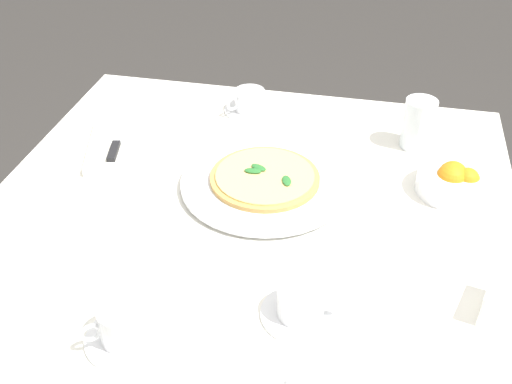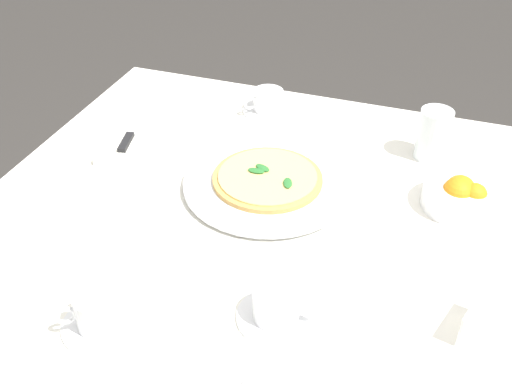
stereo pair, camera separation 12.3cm
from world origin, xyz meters
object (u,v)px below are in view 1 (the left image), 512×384
(coffee_cup_right_edge, at_px, (301,304))
(coffee_cup_left_edge, at_px, (249,102))
(pizza, at_px, (265,177))
(napkin_folded, at_px, (118,145))
(coffee_cup_far_right, at_px, (124,326))
(citrus_bowl, at_px, (454,181))
(dinner_knife, at_px, (118,140))
(water_glass_near_left, at_px, (418,127))
(menu_card, at_px, (487,296))
(pizza_plate, at_px, (265,183))

(coffee_cup_right_edge, distance_m, coffee_cup_left_edge, 0.69)
(pizza, height_order, napkin_folded, pizza)
(pizza, bearing_deg, coffee_cup_left_edge, 18.22)
(coffee_cup_right_edge, xyz_separation_m, coffee_cup_far_right, (-0.11, 0.26, 0.01))
(citrus_bowl, bearing_deg, dinner_knife, 89.07)
(napkin_folded, bearing_deg, pizza, -118.51)
(pizza, height_order, water_glass_near_left, water_glass_near_left)
(water_glass_near_left, bearing_deg, coffee_cup_right_edge, 162.48)
(napkin_folded, relative_size, dinner_knife, 1.28)
(coffee_cup_left_edge, bearing_deg, menu_card, -137.59)
(coffee_cup_far_right, relative_size, citrus_bowl, 0.87)
(coffee_cup_right_edge, xyz_separation_m, menu_card, (0.08, -0.29, 0.00))
(pizza, height_order, menu_card, menu_card)
(citrus_bowl, bearing_deg, menu_card, -173.49)
(citrus_bowl, relative_size, menu_card, 1.73)
(coffee_cup_far_right, distance_m, water_glass_near_left, 0.81)
(dinner_knife, bearing_deg, coffee_cup_right_edge, -143.20)
(water_glass_near_left, relative_size, dinner_knife, 0.61)
(coffee_cup_right_edge, height_order, coffee_cup_far_right, coffee_cup_far_right)
(water_glass_near_left, bearing_deg, menu_card, -167.12)
(dinner_knife, height_order, menu_card, menu_card)
(coffee_cup_far_right, bearing_deg, menu_card, -71.48)
(coffee_cup_right_edge, relative_size, dinner_knife, 0.68)
(coffee_cup_right_edge, bearing_deg, pizza, 20.71)
(pizza_plate, xyz_separation_m, citrus_bowl, (0.07, -0.38, 0.02))
(coffee_cup_right_edge, bearing_deg, coffee_cup_far_right, 112.47)
(coffee_cup_right_edge, xyz_separation_m, water_glass_near_left, (0.57, -0.18, 0.03))
(coffee_cup_left_edge, distance_m, dinner_knife, 0.35)
(coffee_cup_far_right, bearing_deg, coffee_cup_right_edge, -67.53)
(coffee_cup_right_edge, distance_m, napkin_folded, 0.64)
(coffee_cup_left_edge, bearing_deg, pizza, -161.78)
(coffee_cup_right_edge, distance_m, menu_card, 0.30)
(pizza_plate, bearing_deg, coffee_cup_left_edge, 18.21)
(pizza, relative_size, menu_card, 2.65)
(coffee_cup_right_edge, relative_size, napkin_folded, 0.53)
(coffee_cup_right_edge, height_order, dinner_knife, coffee_cup_right_edge)
(napkin_folded, height_order, menu_card, menu_card)
(pizza_plate, relative_size, menu_card, 4.08)
(pizza, xyz_separation_m, menu_card, (-0.26, -0.42, 0.01))
(water_glass_near_left, xyz_separation_m, dinner_knife, (-0.16, 0.67, -0.03))
(coffee_cup_far_right, xyz_separation_m, napkin_folded, (0.52, 0.23, -0.02))
(menu_card, bearing_deg, pizza, -103.69)
(coffee_cup_right_edge, bearing_deg, water_glass_near_left, -17.52)
(coffee_cup_left_edge, distance_m, napkin_folded, 0.35)
(coffee_cup_far_right, xyz_separation_m, water_glass_near_left, (0.68, -0.44, 0.02))
(coffee_cup_left_edge, height_order, napkin_folded, coffee_cup_left_edge)
(coffee_cup_far_right, bearing_deg, coffee_cup_left_edge, -2.14)
(menu_card, bearing_deg, water_glass_near_left, -149.07)
(pizza_plate, distance_m, coffee_cup_far_right, 0.47)
(coffee_cup_left_edge, bearing_deg, coffee_cup_far_right, 177.86)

